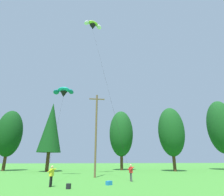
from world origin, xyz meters
TOP-DOWN VIEW (x-y plane):
  - treeline_tree_c at (-17.20, 46.70)m, footprint 5.11×5.11m
  - treeline_tree_d at (-8.10, 43.30)m, footprint 4.54×4.54m
  - treeline_tree_e at (6.72, 46.50)m, footprint 5.26×5.26m
  - treeline_tree_f at (16.18, 41.23)m, footprint 5.18×5.18m
  - treeline_tree_g at (29.93, 44.46)m, footprint 5.99×5.99m
  - utility_pole at (0.46, 30.37)m, footprint 2.20×0.26m
  - kite_flyer_near at (-3.51, 22.41)m, footprint 0.70×0.72m
  - kite_flyer_mid at (4.08, 25.54)m, footprint 0.66×0.69m
  - parafoil_kite_high_teal at (-4.68, 32.86)m, footprint 3.43×11.09m
  - parafoil_kite_mid_lime_white at (-0.54, 32.44)m, footprint 5.98×7.99m
  - backpack at (-1.90, 21.09)m, footprint 0.37×0.32m
  - picnic_cooler at (1.49, 23.04)m, footprint 0.63×0.60m

SIDE VIEW (x-z plane):
  - picnic_cooler at x=1.49m, z-range 0.00..0.34m
  - backpack at x=-1.90m, z-range 0.00..0.40m
  - kite_flyer_near at x=-3.51m, z-range 0.15..1.84m
  - kite_flyer_mid at x=4.08m, z-range 0.15..1.84m
  - utility_pole at x=0.46m, z-range 0.27..11.31m
  - treeline_tree_c at x=-17.20m, z-range 1.29..13.57m
  - treeline_tree_f at x=16.18m, z-range 1.32..13.84m
  - treeline_tree_e at x=6.72m, z-range 1.35..14.17m
  - treeline_tree_d at x=-8.10m, z-range 1.69..15.04m
  - treeline_tree_g at x=29.93m, z-range 1.64..17.17m
  - parafoil_kite_high_teal at x=-4.68m, z-range 6.49..17.95m
  - parafoil_kite_mid_lime_white at x=-0.54m, z-range 12.88..37.02m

